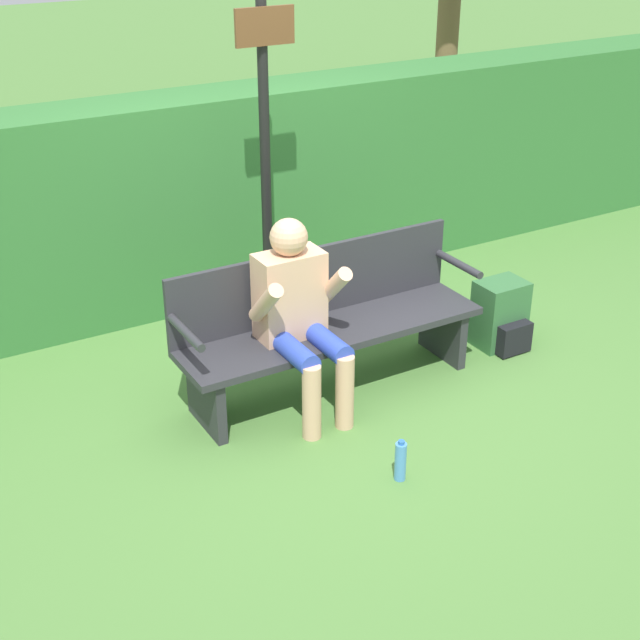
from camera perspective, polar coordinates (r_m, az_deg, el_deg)
ground_plane at (r=5.67m, az=0.80°, el=-4.41°), size 40.00×40.00×0.00m
hedge_back at (r=6.77m, az=-6.91°, el=7.88°), size 12.00×0.59×1.53m
park_bench at (r=5.50m, az=0.44°, el=-0.06°), size 1.96×0.49×0.88m
person_seated at (r=5.20m, az=-1.40°, el=0.69°), size 0.54×0.62×1.17m
backpack at (r=6.20m, az=11.52°, el=0.25°), size 0.33×0.34×0.47m
water_bottle at (r=4.83m, az=5.17°, el=-8.98°), size 0.06×0.06×0.25m
signpost at (r=6.03m, az=-3.51°, el=10.86°), size 0.41×0.09×2.24m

